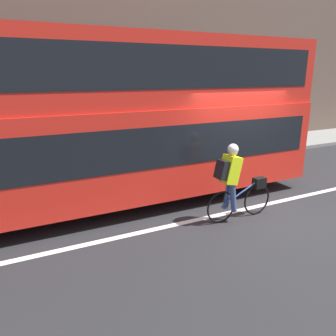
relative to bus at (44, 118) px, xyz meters
name	(u,v)px	position (x,y,z in m)	size (l,w,h in m)	color
ground_plane	(247,207)	(3.93, -1.58, -2.03)	(80.00, 80.00, 0.00)	#232326
road_center_line	(249,208)	(3.93, -1.67, -2.03)	(50.00, 0.14, 0.01)	silver
sidewalk_curb	(158,157)	(3.93, 3.17, -1.97)	(60.00, 2.41, 0.13)	gray
building_facade	(141,64)	(3.93, 4.52, 1.16)	(60.00, 0.30, 6.38)	brown
bus	(44,118)	(0.00, 0.00, 0.00)	(12.00, 2.50, 3.63)	black
cyclist_on_bike	(234,180)	(3.22, -1.98, -1.17)	(1.57, 0.32, 1.59)	black
street_sign_post	(267,107)	(8.61, 3.05, -0.42)	(0.36, 0.09, 2.67)	#59595B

